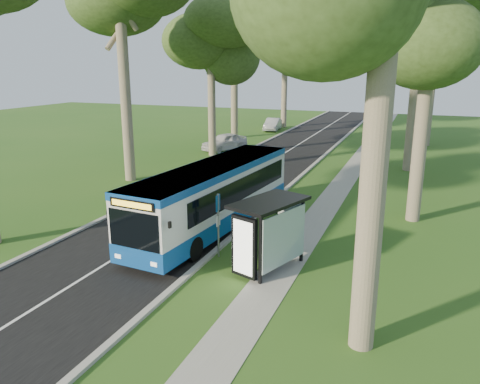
% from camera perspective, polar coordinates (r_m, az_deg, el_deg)
% --- Properties ---
extents(ground, '(120.00, 120.00, 0.00)m').
position_cam_1_polar(ground, '(20.83, -1.41, -5.96)').
color(ground, '#2B571B').
rests_on(ground, ground).
extents(road, '(7.00, 100.00, 0.02)m').
position_cam_1_polar(road, '(30.92, -0.26, 1.21)').
color(road, black).
rests_on(road, ground).
extents(kerb_east, '(0.25, 100.00, 0.12)m').
position_cam_1_polar(kerb_east, '(29.84, 6.01, 0.70)').
color(kerb_east, '#9E9B93').
rests_on(kerb_east, ground).
extents(kerb_west, '(0.25, 100.00, 0.12)m').
position_cam_1_polar(kerb_west, '(32.33, -6.04, 1.84)').
color(kerb_west, '#9E9B93').
rests_on(kerb_west, ground).
extents(centre_line, '(0.12, 100.00, 0.00)m').
position_cam_1_polar(centre_line, '(30.92, -0.26, 1.23)').
color(centre_line, white).
rests_on(centre_line, road).
extents(footpath, '(1.50, 100.00, 0.02)m').
position_cam_1_polar(footpath, '(29.25, 11.67, 0.05)').
color(footpath, gray).
rests_on(footpath, ground).
extents(bus, '(3.51, 11.83, 3.09)m').
position_cam_1_polar(bus, '(21.79, -3.17, -0.58)').
color(bus, silver).
rests_on(bus, ground).
extents(bus_stop_sign, '(0.09, 0.37, 2.64)m').
position_cam_1_polar(bus_stop_sign, '(18.64, -2.68, -3.21)').
color(bus_stop_sign, gray).
rests_on(bus_stop_sign, ground).
extents(bus_shelter, '(2.63, 3.51, 2.68)m').
position_cam_1_polar(bus_shelter, '(17.14, 3.57, -4.02)').
color(bus_shelter, black).
rests_on(bus_shelter, ground).
extents(litter_bin, '(0.53, 0.53, 0.93)m').
position_cam_1_polar(litter_bin, '(24.63, 4.75, -1.45)').
color(litter_bin, black).
rests_on(litter_bin, ground).
extents(car_white, '(3.52, 4.86, 1.54)m').
position_cam_1_polar(car_white, '(42.51, -1.90, 6.14)').
color(car_white, silver).
rests_on(car_white, ground).
extents(car_silver, '(1.98, 4.44, 1.42)m').
position_cam_1_polar(car_silver, '(55.52, 4.01, 8.23)').
color(car_silver, '#AEB0B6').
rests_on(car_silver, ground).
extents(tree_west_c, '(5.20, 5.20, 13.23)m').
position_cam_1_polar(tree_west_c, '(39.57, -3.60, 18.58)').
color(tree_west_c, '#7A6B56').
rests_on(tree_west_c, ground).
extents(tree_west_d, '(5.20, 5.20, 17.95)m').
position_cam_1_polar(tree_west_d, '(49.81, -0.73, 21.93)').
color(tree_west_d, '#7A6B56').
rests_on(tree_west_d, ground).
extents(tree_west_e, '(5.20, 5.20, 15.88)m').
position_cam_1_polar(tree_west_e, '(58.29, 5.61, 19.41)').
color(tree_west_e, '#7A6B56').
rests_on(tree_west_e, ground).
extents(tree_east_d, '(5.20, 5.20, 13.66)m').
position_cam_1_polar(tree_east_d, '(47.96, 22.93, 17.28)').
color(tree_east_d, '#7A6B56').
rests_on(tree_east_d, ground).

